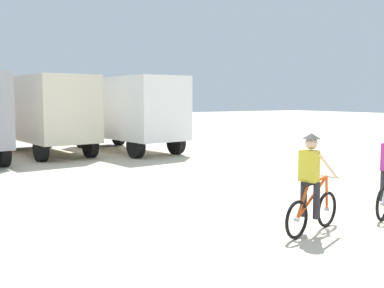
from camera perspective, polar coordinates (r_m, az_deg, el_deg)
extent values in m
plane|color=beige|center=(9.83, 10.79, -8.72)|extent=(120.00, 120.00, 0.00)
cylinder|color=black|center=(17.65, -22.39, -1.01)|extent=(0.43, 1.03, 1.00)
cube|color=beige|center=(20.39, -17.20, 4.24)|extent=(2.85, 5.39, 2.70)
cube|color=#2D2D33|center=(23.62, -20.01, 3.11)|extent=(2.32, 1.69, 2.00)
cube|color=black|center=(24.28, -20.53, 3.98)|extent=(2.02, 0.26, 0.80)
cylinder|color=black|center=(23.31, -22.25, 0.53)|extent=(0.41, 1.02, 1.00)
cylinder|color=black|center=(23.91, -17.53, 0.82)|extent=(0.41, 1.02, 1.00)
cylinder|color=black|center=(18.55, -18.22, -0.55)|extent=(0.41, 1.02, 1.00)
cylinder|color=black|center=(19.31, -12.50, -0.17)|extent=(0.41, 1.02, 1.00)
cube|color=white|center=(20.66, -7.09, 4.47)|extent=(2.97, 5.44, 2.70)
cube|color=#2D2D33|center=(23.64, -11.40, 3.34)|extent=(2.35, 1.74, 2.00)
cube|color=black|center=(24.26, -12.18, 4.21)|extent=(2.02, 0.31, 0.80)
cylinder|color=black|center=(23.17, -13.48, 0.77)|extent=(0.43, 1.03, 1.00)
cylinder|color=black|center=(24.10, -9.09, 1.05)|extent=(0.43, 1.03, 1.00)
cylinder|color=black|center=(18.79, -6.99, -0.23)|extent=(0.43, 1.03, 1.00)
cylinder|color=black|center=(19.93, -1.99, 0.15)|extent=(0.43, 1.03, 1.00)
torus|color=black|center=(9.14, 16.37, -7.77)|extent=(0.68, 0.21, 0.68)
cylinder|color=silver|center=(9.14, 16.37, -7.77)|extent=(0.10, 0.10, 0.08)
torus|color=black|center=(8.25, 12.85, -9.14)|extent=(0.68, 0.21, 0.68)
cylinder|color=silver|center=(8.25, 12.85, -9.14)|extent=(0.10, 0.10, 0.08)
cylinder|color=#E05119|center=(8.60, 14.67, -6.39)|extent=(1.01, 0.28, 0.68)
cylinder|color=#E05119|center=(8.69, 15.29, -4.39)|extent=(0.66, 0.20, 0.13)
cylinder|color=#E05119|center=(8.33, 13.53, -7.03)|extent=(0.39, 0.14, 0.59)
cylinder|color=#E05119|center=(9.05, 16.35, -5.83)|extent=(0.11, 0.07, 0.64)
cylinder|color=silver|center=(8.97, 16.33, -3.85)|extent=(0.15, 0.51, 0.04)
cube|color=black|center=(8.41, 14.19, -4.76)|extent=(0.26, 0.17, 0.06)
cube|color=gold|center=(8.38, 14.31, -2.66)|extent=(0.27, 0.36, 0.56)
sphere|color=beige|center=(8.39, 14.59, 0.09)|extent=(0.22, 0.22, 0.22)
cone|color=#333333|center=(8.37, 14.61, 0.98)|extent=(0.32, 0.32, 0.10)
cylinder|color=#26262B|center=(8.61, 13.66, -6.56)|extent=(0.12, 0.12, 0.66)
cylinder|color=#26262B|center=(8.48, 15.18, -6.78)|extent=(0.12, 0.12, 0.66)
cylinder|color=beige|center=(8.76, 14.41, -2.40)|extent=(0.62, 0.23, 0.53)
cylinder|color=beige|center=(8.59, 16.49, -2.62)|extent=(0.63, 0.15, 0.53)
torus|color=black|center=(9.95, 22.53, -6.88)|extent=(0.67, 0.26, 0.68)
cylinder|color=silver|center=(9.95, 22.53, -6.88)|extent=(0.10, 0.10, 0.08)
cylinder|color=#26262B|center=(10.33, 22.62, -4.79)|extent=(0.12, 0.12, 0.66)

